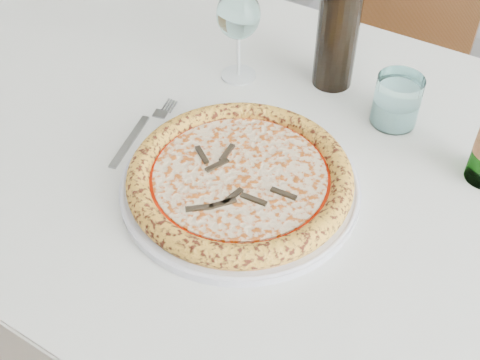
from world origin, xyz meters
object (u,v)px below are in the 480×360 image
Objects in this scene: chair_far at (391,37)px; pizza at (240,177)px; plate at (240,185)px; tumbler at (396,104)px; wine_bottle at (339,20)px; dining_table at (270,187)px; wine_glass at (238,17)px.

chair_far is 2.73× the size of pizza.
tumbler is at bearing 63.26° from plate.
wine_bottle is at bearing 89.98° from pizza.
chair_far reaches higher than dining_table.
plate is 0.31m from tumbler.
plate is 0.02m from pizza.
wine_bottle is (-0.14, 0.05, 0.09)m from tumbler.
wine_bottle reaches higher than plate.
plate is 4.15× the size of tumbler.
wine_bottle is (0.16, 0.07, 0.00)m from wine_glass.
chair_far is 0.71m from tumbler.
wine_glass is 0.58× the size of wine_bottle.
wine_glass is 0.17m from wine_bottle.
pizza is (-0.00, -0.00, 0.02)m from plate.
chair_far is 10.59× the size of tumbler.
pizza is at bearing -90.00° from dining_table.
plate is 2.10× the size of wine_glass.
dining_table is 5.24× the size of wine_bottle.
wine_glass is at bearing -175.78° from tumbler.
dining_table is 0.15m from pizza.
tumbler is at bearing -20.27° from wine_bottle.
wine_glass is at bearing 121.65° from pizza.
chair_far is at bearing 81.63° from wine_glass.
tumbler is at bearing 63.26° from pizza.
wine_bottle is at bearing 89.97° from dining_table.
wine_bottle is at bearing 89.98° from plate.
tumbler is at bearing 51.76° from dining_table.
plate is 1.07× the size of pizza.
wine_bottle is (0.06, -0.58, 0.35)m from chair_far.
dining_table is 0.82m from chair_far.
wine_glass reaches higher than plate.
tumbler is (0.14, 0.18, 0.12)m from dining_table.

